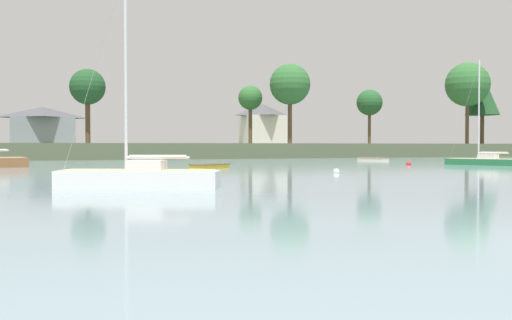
# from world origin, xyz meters

# --- Properties ---
(far_shore_bank) EXTENTS (206.74, 47.56, 2.18)m
(far_shore_bank) POSITION_xyz_m (0.00, 92.73, 1.09)
(far_shore_bank) COLOR #4C563D
(far_shore_bank) RESTS_ON ground
(sailboat_green) EXTENTS (4.36, 7.29, 10.30)m
(sailboat_green) POSITION_xyz_m (30.29, 36.13, 0.22)
(sailboat_green) COLOR #236B3D
(sailboat_green) RESTS_ON ground
(dinghy_yellow) EXTENTS (3.78, 3.41, 0.51)m
(dinghy_yellow) POSITION_xyz_m (3.77, 37.36, 0.13)
(dinghy_yellow) COLOR gold
(dinghy_yellow) RESTS_ON ground
(sailboat_white) EXTENTS (6.99, 4.62, 9.88)m
(sailboat_white) POSITION_xyz_m (-5.27, 17.78, 0.22)
(sailboat_white) COLOR white
(sailboat_white) RESTS_ON ground
(dinghy_cream) EXTENTS (2.80, 4.15, 0.69)m
(dinghy_cream) POSITION_xyz_m (29.79, 54.41, 0.17)
(dinghy_cream) COLOR beige
(dinghy_cream) RESTS_ON ground
(mooring_buoy_white) EXTENTS (0.43, 0.43, 0.49)m
(mooring_buoy_white) POSITION_xyz_m (9.60, 27.33, 0.08)
(mooring_buoy_white) COLOR white
(mooring_buoy_white) RESTS_ON ground
(mooring_buoy_red) EXTENTS (0.47, 0.47, 0.52)m
(mooring_buoy_red) POSITION_xyz_m (24.00, 39.17, 0.08)
(mooring_buoy_red) COLOR red
(mooring_buoy_red) RESTS_ON ground
(shore_tree_inland_a) EXTENTS (6.15, 6.15, 12.82)m
(shore_tree_inland_a) POSITION_xyz_m (68.32, 78.10, 11.17)
(shore_tree_inland_a) COLOR brown
(shore_tree_inland_a) RESTS_ON far_shore_bank
(shore_tree_inland_c) EXTENTS (7.74, 7.74, 14.35)m
(shore_tree_inland_c) POSITION_xyz_m (62.73, 75.67, 12.61)
(shore_tree_inland_c) COLOR brown
(shore_tree_inland_c) RESTS_ON far_shore_bank
(shore_tree_left_mid) EXTENTS (4.86, 4.86, 10.13)m
(shore_tree_left_mid) POSITION_xyz_m (-2.03, 75.71, 9.77)
(shore_tree_left_mid) COLOR brown
(shore_tree_left_mid) RESTS_ON far_shore_bank
(shore_tree_right_mid) EXTENTS (3.82, 3.82, 9.13)m
(shore_tree_right_mid) POSITION_xyz_m (23.04, 79.13, 9.25)
(shore_tree_right_mid) COLOR brown
(shore_tree_right_mid) RESTS_ON far_shore_bank
(shore_tree_center_left) EXTENTS (4.62, 4.62, 9.69)m
(shore_tree_center_left) POSITION_xyz_m (47.29, 83.00, 9.48)
(shore_tree_center_left) COLOR brown
(shore_tree_center_left) RESTS_ON far_shore_bank
(shore_tree_far_right) EXTENTS (6.26, 6.26, 12.21)m
(shore_tree_far_right) POSITION_xyz_m (27.81, 74.59, 11.19)
(shore_tree_far_right) COLOR brown
(shore_tree_far_right) RESTS_ON far_shore_bank
(cottage_eastern) EXTENTS (8.21, 7.07, 7.76)m
(cottage_eastern) POSITION_xyz_m (32.74, 98.13, 6.19)
(cottage_eastern) COLOR silver
(cottage_eastern) RESTS_ON far_shore_bank
(cottage_near_water) EXTENTS (10.72, 9.50, 6.14)m
(cottage_near_water) POSITION_xyz_m (-7.38, 96.72, 5.35)
(cottage_near_water) COLOR gray
(cottage_near_water) RESTS_ON far_shore_bank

